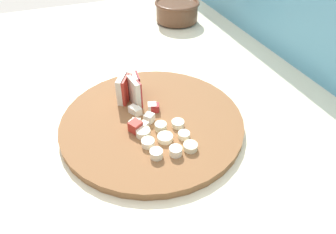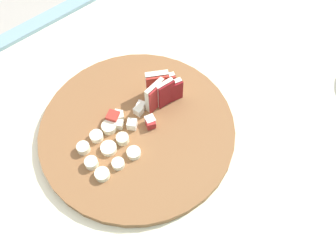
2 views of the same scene
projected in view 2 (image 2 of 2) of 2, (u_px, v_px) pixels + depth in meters
tiled_countertop at (160, 203)px, 1.10m from camera, size 1.54×0.85×0.89m
cutting_board at (137, 130)px, 0.72m from camera, size 0.38×0.38×0.02m
apple_wedge_fan at (162, 90)px, 0.72m from camera, size 0.08×0.06×0.06m
apple_dice_pile at (130, 118)px, 0.71m from camera, size 0.09×0.08×0.02m
banana_slice_rows at (107, 149)px, 0.68m from camera, size 0.10×0.10×0.02m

